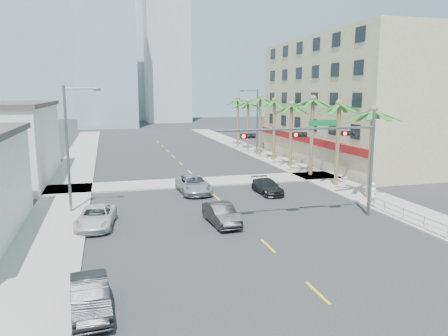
# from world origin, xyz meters

# --- Properties ---
(ground) EXTENTS (260.00, 260.00, 0.00)m
(ground) POSITION_xyz_m (0.00, 0.00, 0.00)
(ground) COLOR #262628
(ground) RESTS_ON ground
(sidewalk_right) EXTENTS (4.00, 120.00, 0.15)m
(sidewalk_right) POSITION_xyz_m (12.00, 20.00, 0.07)
(sidewalk_right) COLOR gray
(sidewalk_right) RESTS_ON ground
(sidewalk_left) EXTENTS (4.00, 120.00, 0.15)m
(sidewalk_left) POSITION_xyz_m (-12.00, 20.00, 0.07)
(sidewalk_left) COLOR gray
(sidewalk_left) RESTS_ON ground
(sidewalk_cross) EXTENTS (80.00, 4.00, 0.15)m
(sidewalk_cross) POSITION_xyz_m (0.00, 22.00, 0.07)
(sidewalk_cross) COLOR gray
(sidewalk_cross) RESTS_ON ground
(building_right) EXTENTS (15.25, 28.00, 15.00)m
(building_right) POSITION_xyz_m (21.99, 30.00, 7.50)
(building_right) COLOR tan
(building_right) RESTS_ON ground
(tower_far_left) EXTENTS (14.00, 14.00, 48.00)m
(tower_far_left) POSITION_xyz_m (-8.00, 95.00, 24.00)
(tower_far_left) COLOR #99B2C6
(tower_far_left) RESTS_ON ground
(tower_far_right) EXTENTS (12.00, 12.00, 60.00)m
(tower_far_right) POSITION_xyz_m (9.00, 110.00, 30.00)
(tower_far_right) COLOR #ADADB2
(tower_far_right) RESTS_ON ground
(tower_far_center) EXTENTS (16.00, 16.00, 42.00)m
(tower_far_center) POSITION_xyz_m (-3.00, 125.00, 21.00)
(tower_far_center) COLOR #ADADB2
(tower_far_center) RESTS_ON ground
(traffic_signal_mast) EXTENTS (11.12, 0.54, 7.20)m
(traffic_signal_mast) POSITION_xyz_m (5.78, 7.95, 5.06)
(traffic_signal_mast) COLOR slate
(traffic_signal_mast) RESTS_ON ground
(palm_tree_0) EXTENTS (4.80, 4.80, 7.80)m
(palm_tree_0) POSITION_xyz_m (11.60, 12.00, 7.08)
(palm_tree_0) COLOR brown
(palm_tree_0) RESTS_ON ground
(palm_tree_1) EXTENTS (4.80, 4.80, 8.16)m
(palm_tree_1) POSITION_xyz_m (11.60, 17.20, 7.43)
(palm_tree_1) COLOR brown
(palm_tree_1) RESTS_ON ground
(palm_tree_2) EXTENTS (4.80, 4.80, 8.52)m
(palm_tree_2) POSITION_xyz_m (11.60, 22.40, 7.78)
(palm_tree_2) COLOR brown
(palm_tree_2) RESTS_ON ground
(palm_tree_3) EXTENTS (4.80, 4.80, 7.80)m
(palm_tree_3) POSITION_xyz_m (11.60, 27.60, 7.08)
(palm_tree_3) COLOR brown
(palm_tree_3) RESTS_ON ground
(palm_tree_4) EXTENTS (4.80, 4.80, 8.16)m
(palm_tree_4) POSITION_xyz_m (11.60, 32.80, 7.43)
(palm_tree_4) COLOR brown
(palm_tree_4) RESTS_ON ground
(palm_tree_5) EXTENTS (4.80, 4.80, 8.52)m
(palm_tree_5) POSITION_xyz_m (11.60, 38.00, 7.78)
(palm_tree_5) COLOR brown
(palm_tree_5) RESTS_ON ground
(palm_tree_6) EXTENTS (4.80, 4.80, 7.80)m
(palm_tree_6) POSITION_xyz_m (11.60, 43.20, 7.08)
(palm_tree_6) COLOR brown
(palm_tree_6) RESTS_ON ground
(palm_tree_7) EXTENTS (4.80, 4.80, 8.16)m
(palm_tree_7) POSITION_xyz_m (11.60, 48.40, 7.43)
(palm_tree_7) COLOR brown
(palm_tree_7) RESTS_ON ground
(streetlight_left) EXTENTS (2.55, 0.25, 9.00)m
(streetlight_left) POSITION_xyz_m (-11.00, 14.00, 5.06)
(streetlight_left) COLOR slate
(streetlight_left) RESTS_ON ground
(streetlight_right) EXTENTS (2.55, 0.25, 9.00)m
(streetlight_right) POSITION_xyz_m (11.00, 38.00, 5.06)
(streetlight_right) COLOR slate
(streetlight_right) RESTS_ON ground
(guardrail) EXTENTS (0.08, 8.08, 1.00)m
(guardrail) POSITION_xyz_m (10.30, 6.00, 0.67)
(guardrail) COLOR silver
(guardrail) RESTS_ON ground
(car_parked_mid) EXTENTS (1.75, 4.18, 1.34)m
(car_parked_mid) POSITION_xyz_m (-9.40, -1.25, 0.67)
(car_parked_mid) COLOR black
(car_parked_mid) RESTS_ON ground
(car_parked_far) EXTENTS (2.78, 5.00, 1.32)m
(car_parked_far) POSITION_xyz_m (-9.40, 10.17, 0.66)
(car_parked_far) COLOR silver
(car_parked_far) RESTS_ON ground
(car_lane_left) EXTENTS (1.80, 4.32, 1.39)m
(car_lane_left) POSITION_xyz_m (-1.50, 8.66, 0.69)
(car_lane_left) COLOR black
(car_lane_left) RESTS_ON ground
(car_lane_center) EXTENTS (2.55, 5.38, 1.49)m
(car_lane_center) POSITION_xyz_m (-1.50, 18.02, 0.74)
(car_lane_center) COLOR silver
(car_lane_center) RESTS_ON ground
(car_lane_right) EXTENTS (1.83, 4.28, 1.23)m
(car_lane_right) POSITION_xyz_m (4.51, 16.15, 0.61)
(car_lane_right) COLOR black
(car_lane_right) RESTS_ON ground
(pedestrian) EXTENTS (0.69, 0.47, 1.82)m
(pedestrian) POSITION_xyz_m (10.30, 9.59, 1.06)
(pedestrian) COLOR white
(pedestrian) RESTS_ON sidewalk_right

